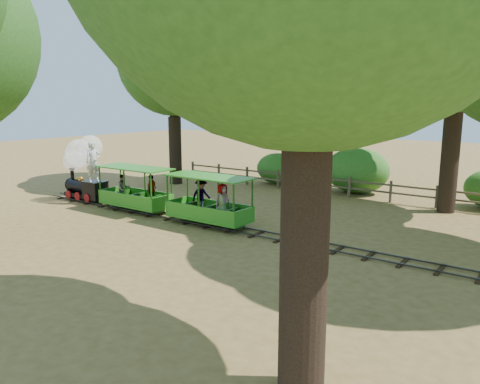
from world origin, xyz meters
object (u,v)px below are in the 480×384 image
Objects in this scene: locomotive at (83,163)px; fence at (330,183)px; carriage_rear at (209,203)px; carriage_front at (136,193)px.

locomotive is 0.17× the size of fence.
locomotive is at bearing -179.97° from carriage_rear.
locomotive is 3.69m from carriage_front.
fence is at bearing 57.43° from carriage_front.
fence is (8.67, 7.94, -1.18)m from locomotive.
locomotive is 11.81m from fence.
carriage_rear is 8.03m from fence.
locomotive reaches higher than fence.
carriage_front is 9.49m from fence.
carriage_front is at bearing -122.57° from fence.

